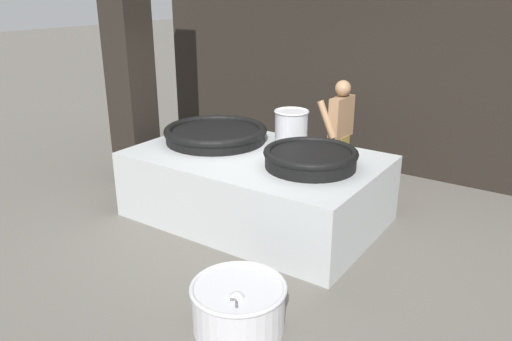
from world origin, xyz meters
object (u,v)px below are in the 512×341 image
(giant_wok_near, at_px, (216,133))
(cook, at_px, (340,131))
(prep_bowl_vegetables, at_px, (239,305))
(stock_pot, at_px, (291,125))
(giant_wok_far, at_px, (311,157))

(giant_wok_near, xyz_separation_m, cook, (1.23, 1.37, -0.10))
(prep_bowl_vegetables, bearing_deg, stock_pot, 111.60)
(giant_wok_far, bearing_deg, stock_pot, 132.96)
(giant_wok_far, xyz_separation_m, cook, (-0.35, 1.57, -0.11))
(giant_wok_far, distance_m, cook, 1.61)
(giant_wok_far, distance_m, prep_bowl_vegetables, 2.14)
(stock_pot, bearing_deg, cook, 65.71)
(prep_bowl_vegetables, bearing_deg, giant_wok_near, 132.05)
(giant_wok_near, relative_size, prep_bowl_vegetables, 1.37)
(giant_wok_near, height_order, cook, cook)
(cook, height_order, prep_bowl_vegetables, cook)
(giant_wok_near, bearing_deg, prep_bowl_vegetables, -47.95)
(giant_wok_far, height_order, cook, cook)
(cook, bearing_deg, giant_wok_far, 106.52)
(prep_bowl_vegetables, bearing_deg, cook, 101.52)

